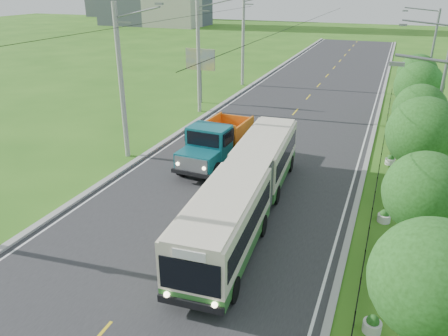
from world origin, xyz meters
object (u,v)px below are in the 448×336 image
Objects in this scene: tree_second at (426,195)px; streetlight_mid at (438,94)px; planter_mid at (390,160)px; pole_mid at (199,55)px; planter_front at (372,325)px; tree_back at (417,76)px; dump_truck at (216,141)px; tree_front at (434,284)px; pole_near at (122,82)px; streetlight_far at (429,58)px; planter_near at (384,217)px; billboard_left at (200,63)px; pole_far at (243,40)px; tree_fourth at (420,113)px; tree_fifth at (419,88)px; planter_far at (394,126)px; tree_third at (424,136)px; bus at (247,185)px.

streetlight_mid is at bearing 86.21° from tree_second.
pole_mid is at bearing 157.46° from planter_mid.
tree_second reaches higher than planter_front.
tree_back is 0.78× the size of dump_truck.
tree_front is at bearing -90.00° from tree_second.
pole_near is 26.80m from streetlight_far.
billboard_left reaches higher than planter_near.
pole_mid is 1.92× the size of billboard_left.
planter_near is 8.00m from planter_mid.
pole_far reaches higher than planter_near.
tree_fourth reaches higher than planter_mid.
pole_far reaches higher than tree_fourth.
tree_fifth is (18.12, -12.86, -1.24)m from pole_far.
pole_far is 1.72× the size of tree_fifth.
tree_front is 0.80× the size of dump_truck.
pole_mid is 18.88m from planter_mid.
streetlight_mid is at bearing -20.32° from pole_mid.
planter_front is (-2.04, -30.00, -4.62)m from streetlight_far.
planter_near is (0.00, 8.00, 0.00)m from planter_front.
planter_far is (-1.26, 1.86, -3.57)m from tree_fifth.
tree_fifth is 8.66× the size of planter_near.
pole_mid is at bearing 159.68° from streetlight_mid.
tree_front is at bearing -92.52° from streetlight_mid.
tree_back is 19.48m from billboard_left.
planter_near is 11.39m from dump_truck.
planter_mid is at bearing -98.30° from streetlight_far.
tree_back is 0.61× the size of streetlight_mid.
tree_back is 12.23m from streetlight_mid.
tree_front is 1.08× the size of billboard_left.
streetlight_mid is (0.79, 17.86, 1.18)m from tree_front.
pole_mid is 13.27m from dump_truck.
planter_mid is at bearing 90.00° from planter_front.
tree_back is (-0.00, 18.00, -0.33)m from tree_third.
tree_second is 24.00m from tree_back.
tree_fourth reaches higher than planter_front.
streetlight_mid is 5.05m from planter_mid.
streetlight_far is 22.57m from planter_near.
tree_back is at bearing 86.43° from planter_near.
tree_fourth is at bearing -26.99° from billboard_left.
tree_second is 14.27m from dump_truck.
tree_third is 1.03× the size of tree_fifth.
tree_third reaches higher than planter_far.
streetlight_far is 13.54× the size of planter_near.
pole_far is at bearing 120.42° from tree_second.
planter_far is at bearing 51.44° from dump_truck.
tree_back reaches higher than tree_fourth.
tree_front reaches higher than planter_near.
tree_fifth reaches higher than planter_far.
bus is at bearing -58.90° from pole_mid.
pole_mid is 1.89× the size of tree_second.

